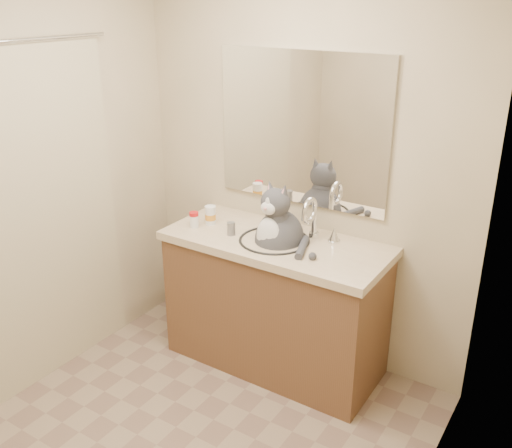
{
  "coord_description": "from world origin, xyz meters",
  "views": [
    {
      "loc": [
        1.56,
        -1.67,
        2.19
      ],
      "look_at": [
        0.06,
        0.65,
        1.07
      ],
      "focal_mm": 40.0,
      "sensor_mm": 36.0,
      "label": 1
    }
  ],
  "objects_px": {
    "cat": "(278,237)",
    "pill_bottle_redcap": "(194,220)",
    "grey_canister": "(231,229)",
    "pill_bottle_orange": "(210,215)"
  },
  "relations": [
    {
      "from": "grey_canister",
      "to": "pill_bottle_orange",
      "type": "bearing_deg",
      "value": 160.32
    },
    {
      "from": "pill_bottle_orange",
      "to": "grey_canister",
      "type": "height_order",
      "value": "pill_bottle_orange"
    },
    {
      "from": "pill_bottle_orange",
      "to": "grey_canister",
      "type": "distance_m",
      "value": 0.22
    },
    {
      "from": "pill_bottle_redcap",
      "to": "grey_canister",
      "type": "xyz_separation_m",
      "value": [
        0.26,
        0.02,
        -0.01
      ]
    },
    {
      "from": "pill_bottle_redcap",
      "to": "pill_bottle_orange",
      "type": "relative_size",
      "value": 0.84
    },
    {
      "from": "cat",
      "to": "pill_bottle_redcap",
      "type": "relative_size",
      "value": 5.85
    },
    {
      "from": "cat",
      "to": "grey_canister",
      "type": "bearing_deg",
      "value": -158.33
    },
    {
      "from": "cat",
      "to": "pill_bottle_redcap",
      "type": "height_order",
      "value": "cat"
    },
    {
      "from": "grey_canister",
      "to": "pill_bottle_redcap",
      "type": "bearing_deg",
      "value": -174.88
    },
    {
      "from": "cat",
      "to": "pill_bottle_redcap",
      "type": "distance_m",
      "value": 0.55
    }
  ]
}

